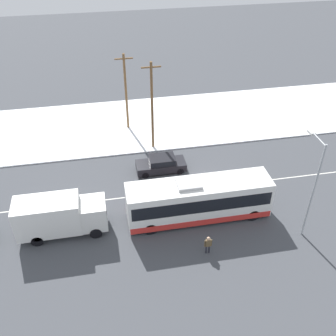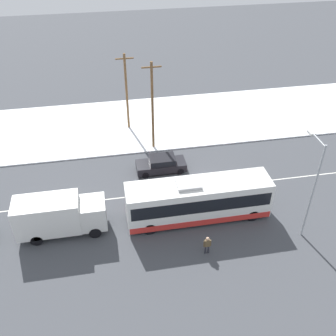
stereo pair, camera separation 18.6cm
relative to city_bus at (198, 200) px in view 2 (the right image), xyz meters
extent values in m
plane|color=#424449|center=(1.23, 3.44, -1.74)|extent=(120.00, 120.00, 0.00)
cube|color=white|center=(1.23, 15.73, -1.68)|extent=(80.00, 11.68, 0.12)
cube|color=silver|center=(1.23, 3.44, -1.74)|extent=(60.00, 0.12, 0.00)
cube|color=white|center=(0.00, 0.00, 0.06)|extent=(11.15, 2.55, 3.05)
cube|color=black|center=(0.00, 0.00, 0.43)|extent=(10.70, 2.57, 1.16)
cube|color=red|center=(0.00, 0.00, -1.19)|extent=(11.03, 2.57, 0.55)
cube|color=#B2B2B2|center=(-0.83, 0.00, 1.71)|extent=(1.80, 1.40, 0.24)
cylinder|color=black|center=(4.18, -1.14, -1.24)|extent=(1.00, 0.28, 1.00)
cylinder|color=black|center=(4.18, 1.13, -1.24)|extent=(1.00, 0.28, 1.00)
cylinder|color=black|center=(-3.97, -1.14, -1.24)|extent=(1.00, 0.28, 1.00)
cylinder|color=black|center=(-3.97, 1.13, -1.24)|extent=(1.00, 0.28, 1.00)
cube|color=silver|center=(-11.35, 0.25, 0.09)|extent=(4.70, 2.30, 2.67)
cube|color=silver|center=(-8.06, 0.25, -0.20)|extent=(1.90, 2.18, 2.08)
cube|color=black|center=(-7.13, 0.25, 0.21)|extent=(0.06, 1.95, 0.92)
cylinder|color=black|center=(-8.06, -0.77, -1.29)|extent=(0.90, 0.26, 0.90)
cylinder|color=black|center=(-8.06, 1.27, -1.29)|extent=(0.90, 0.26, 0.90)
cylinder|color=black|center=(-12.29, -0.77, -1.29)|extent=(0.90, 0.26, 0.90)
cylinder|color=black|center=(-12.29, 1.27, -1.29)|extent=(0.90, 0.26, 0.90)
cube|color=black|center=(-1.83, 6.64, -1.16)|extent=(4.52, 1.80, 0.72)
cube|color=black|center=(-1.72, 6.64, -0.51)|extent=(2.35, 1.66, 0.57)
cube|color=black|center=(-1.72, 6.64, -0.50)|extent=(2.16, 1.69, 0.46)
cylinder|color=black|center=(-3.39, 5.85, -1.42)|extent=(0.64, 0.22, 0.64)
cylinder|color=black|center=(-3.39, 7.43, -1.42)|extent=(0.64, 0.22, 0.64)
cylinder|color=black|center=(-0.17, 5.85, -1.42)|extent=(0.64, 0.22, 0.64)
cylinder|color=black|center=(-0.17, 7.43, -1.42)|extent=(0.64, 0.22, 0.64)
cylinder|color=#23232D|center=(-0.36, -3.81, -1.38)|extent=(0.11, 0.11, 0.73)
cylinder|color=#23232D|center=(-0.14, -3.81, -1.38)|extent=(0.11, 0.11, 0.73)
cube|color=brown|center=(-0.25, -3.81, -0.71)|extent=(0.38, 0.21, 0.60)
sphere|color=tan|center=(-0.25, -3.81, -0.29)|extent=(0.25, 0.25, 0.25)
cylinder|color=brown|center=(-0.48, -3.81, -0.75)|extent=(0.09, 0.09, 0.57)
cylinder|color=brown|center=(-0.01, -3.81, -0.75)|extent=(0.09, 0.09, 0.57)
cylinder|color=#9EA3A8|center=(7.29, -3.32, 2.29)|extent=(0.14, 0.14, 8.07)
cylinder|color=#9EA3A8|center=(7.29, -2.36, 6.18)|extent=(0.10, 1.91, 0.10)
cube|color=silver|center=(7.29, -1.41, 6.11)|extent=(0.36, 0.60, 0.16)
cylinder|color=brown|center=(-1.92, 10.69, 2.73)|extent=(0.24, 0.24, 8.95)
cube|color=brown|center=(-1.92, 10.69, 6.71)|extent=(1.80, 0.12, 0.12)
cylinder|color=brown|center=(-3.96, 15.01, 2.40)|extent=(0.24, 0.24, 8.28)
cube|color=brown|center=(-3.96, 15.01, 6.04)|extent=(1.80, 0.12, 0.12)
camera|label=1|loc=(-6.63, -22.24, 19.90)|focal=42.00mm
camera|label=2|loc=(-6.45, -22.28, 19.90)|focal=42.00mm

